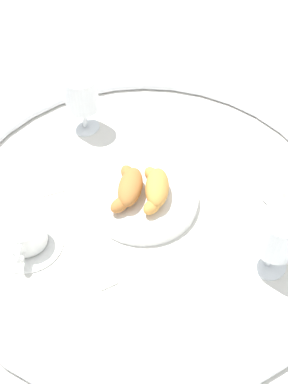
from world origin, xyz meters
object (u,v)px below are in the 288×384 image
at_px(pastry_plate, 144,198).
at_px(coffee_cup_near, 27,237).
at_px(juice_glass_left, 82,96).
at_px(juice_glass_right, 278,237).
at_px(croissant_small, 129,187).
at_px(croissant_large, 156,189).
at_px(folded_napkin, 61,172).
at_px(sugar_packet, 104,276).
at_px(coffee_cup_far, 281,190).

distance_m(pastry_plate, coffee_cup_near, 0.25).
height_order(coffee_cup_near, juice_glass_left, juice_glass_left).
bearing_deg(juice_glass_right, croissant_small, 36.12).
height_order(croissant_large, juice_glass_right, juice_glass_right).
height_order(juice_glass_left, folded_napkin, juice_glass_left).
bearing_deg(sugar_packet, juice_glass_left, -17.46).
height_order(croissant_small, coffee_cup_far, croissant_small).
distance_m(coffee_cup_far, sugar_packet, 0.40).
xyz_separation_m(coffee_cup_near, juice_glass_right, (-0.22, -0.40, 0.07)).
height_order(juice_glass_left, juice_glass_right, same).
xyz_separation_m(coffee_cup_far, folded_napkin, (0.25, 0.40, -0.02)).
height_order(coffee_cup_far, sugar_packet, coffee_cup_far).
bearing_deg(pastry_plate, juice_glass_right, -146.70).
height_order(coffee_cup_near, sugar_packet, coffee_cup_near).
bearing_deg(croissant_large, folded_napkin, 45.16).
bearing_deg(juice_glass_right, sugar_packet, 71.68).
bearing_deg(coffee_cup_near, folded_napkin, -34.97).
bearing_deg(folded_napkin, juice_glass_left, -38.28).
distance_m(coffee_cup_far, juice_glass_right, 0.18).
bearing_deg(croissant_small, juice_glass_right, -143.88).
relative_size(croissant_large, coffee_cup_far, 0.90).
relative_size(croissant_large, juice_glass_left, 0.88).
bearing_deg(juice_glass_right, croissant_large, 30.59).
xyz_separation_m(pastry_plate, croissant_small, (0.01, 0.03, 0.03)).
bearing_deg(sugar_packet, pastry_plate, -49.13).
distance_m(pastry_plate, croissant_large, 0.04).
xyz_separation_m(croissant_large, croissant_small, (0.03, 0.05, 0.00)).
xyz_separation_m(juice_glass_left, juice_glass_right, (-0.50, -0.19, -0.00)).
xyz_separation_m(coffee_cup_far, juice_glass_left, (0.37, 0.30, 0.07)).
bearing_deg(croissant_small, pastry_plate, -117.49).
height_order(pastry_plate, coffee_cup_far, coffee_cup_far).
bearing_deg(coffee_cup_far, croissant_small, 68.29).
relative_size(coffee_cup_far, sugar_packet, 2.72).
bearing_deg(coffee_cup_near, juice_glass_right, -118.65).
height_order(juice_glass_right, sugar_packet, juice_glass_right).
bearing_deg(pastry_plate, coffee_cup_far, -111.08).
height_order(croissant_small, juice_glass_right, juice_glass_right).
height_order(juice_glass_right, folded_napkin, juice_glass_right).
bearing_deg(pastry_plate, croissant_large, -116.84).
distance_m(coffee_cup_near, juice_glass_right, 0.46).
relative_size(pastry_plate, folded_napkin, 2.06).
xyz_separation_m(coffee_cup_far, juice_glass_right, (-0.13, 0.11, 0.07)).
height_order(pastry_plate, juice_glass_right, juice_glass_right).
distance_m(juice_glass_left, folded_napkin, 0.18).
relative_size(croissant_large, croissant_small, 1.02).
xyz_separation_m(sugar_packet, folded_napkin, (0.28, -0.00, -0.00)).
bearing_deg(croissant_large, juice_glass_right, -149.41).
height_order(pastry_plate, croissant_large, croissant_large).
distance_m(coffee_cup_near, juice_glass_left, 0.36).
relative_size(coffee_cup_far, folded_napkin, 1.24).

